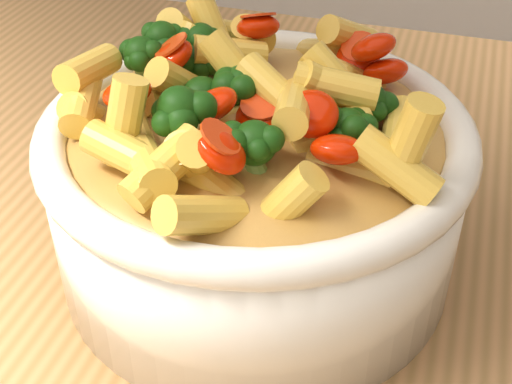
# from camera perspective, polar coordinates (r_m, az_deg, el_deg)

# --- Properties ---
(table) EXTENTS (1.20, 0.80, 0.90)m
(table) POSITION_cam_1_polar(r_m,az_deg,el_deg) (0.60, 1.67, -11.00)
(table) COLOR #AC7949
(table) RESTS_ON ground
(serving_bowl) EXTENTS (0.28, 0.28, 0.12)m
(serving_bowl) POSITION_cam_1_polar(r_m,az_deg,el_deg) (0.47, 0.00, 0.14)
(serving_bowl) COLOR white
(serving_bowl) RESTS_ON table
(pasta_salad) EXTENTS (0.22, 0.22, 0.05)m
(pasta_salad) POSITION_cam_1_polar(r_m,az_deg,el_deg) (0.43, 0.00, 7.98)
(pasta_salad) COLOR #FFCC50
(pasta_salad) RESTS_ON serving_bowl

